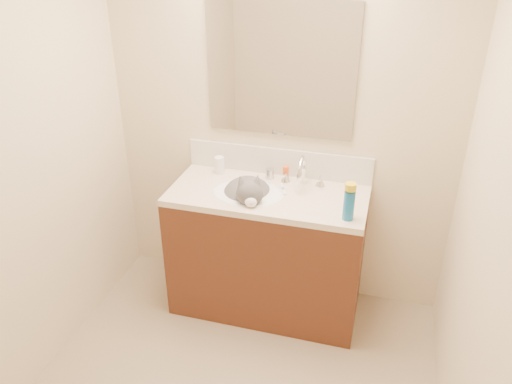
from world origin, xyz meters
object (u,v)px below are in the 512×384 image
Objects in this scene: vanity_cabinet at (267,254)px; amber_bottle at (286,173)px; cat at (248,196)px; pill_bottle at (219,165)px; basin at (247,202)px; silver_jar at (270,174)px; spray_can at (349,206)px; faucet at (302,174)px.

vanity_cabinet is 12.74× the size of amber_bottle.
cat is at bearing -167.42° from vanity_cabinet.
cat is 0.34m from pill_bottle.
basin reaches higher than vanity_cabinet.
basin is 0.26m from silver_jar.
cat is at bearing 67.79° from basin.
cat is at bearing 165.99° from spray_can.
faucet is 0.61× the size of cat.
vanity_cabinet is at bearing 14.04° from basin.
amber_bottle reaches higher than silver_jar.
basin is 2.69× the size of spray_can.
amber_bottle is at bearing 27.90° from cat.
cat is 4.87× the size of amber_bottle.
silver_jar is at bearing 145.19° from spray_can.
basin is at bearing 166.33° from spray_can.
vanity_cabinet is 0.54m from amber_bottle.
basin is at bearing -134.61° from cat.
pill_bottle is at bearing 118.46° from cat.
faucet is at bearing 135.24° from spray_can.
pill_bottle is at bearing 175.57° from faucet.
cat is 7.21× the size of silver_jar.
amber_bottle reaches higher than basin.
basin is at bearing -129.48° from amber_bottle.
silver_jar is at bearing 165.56° from faucet.
spray_can is at bearing -22.46° from pill_bottle.
silver_jar is at bearing 47.19° from cat.
silver_jar is (0.34, 0.01, -0.02)m from pill_bottle.
faucet is 0.13m from amber_bottle.
vanity_cabinet is 18.89× the size of silver_jar.
silver_jar is (0.08, 0.22, 0.06)m from cat.
faucet is at bearing -14.44° from silver_jar.
vanity_cabinet is 2.67× the size of basin.
cat is (-0.30, -0.16, -0.11)m from faucet.
cat is 0.30m from amber_bottle.
basin is at bearing -39.77° from pill_bottle.
faucet reaches higher than amber_bottle.
vanity_cabinet is 0.65m from pill_bottle.
faucet is at bearing 29.12° from basin.
spray_can is (0.62, -0.15, 0.11)m from cat.
amber_bottle is at bearing 1.38° from silver_jar.
faucet is at bearing 6.31° from cat.
spray_can is at bearing -13.67° from basin.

